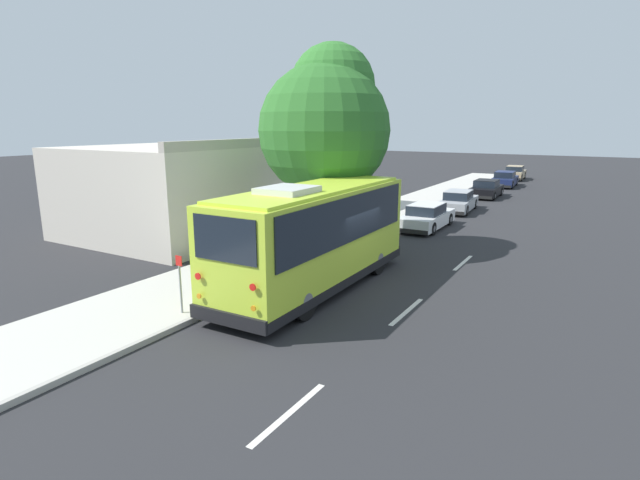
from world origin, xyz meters
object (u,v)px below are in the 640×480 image
object	(u,v)px
shuttle_bus	(315,232)
parked_sedan_tan	(515,173)
fire_hydrant	(342,234)
street_tree	(326,121)
parked_sedan_white	(427,217)
sign_post_far	(220,276)
parked_sedan_silver	(458,202)
sign_post_near	(180,284)
parked_sedan_navy	(505,179)
parked_sedan_black	(486,189)

from	to	relation	value
shuttle_bus	parked_sedan_tan	distance (m)	37.84
parked_sedan_tan	fire_hydrant	distance (m)	32.35
street_tree	shuttle_bus	bearing A→B (deg)	-153.98
parked_sedan_white	sign_post_far	bearing A→B (deg)	172.01
parked_sedan_silver	sign_post_far	distance (m)	19.71
sign_post_near	parked_sedan_silver	bearing A→B (deg)	-4.69
shuttle_bus	sign_post_far	distance (m)	3.27
sign_post_far	fire_hydrant	xyz separation A→B (m)	(7.94, 0.11, -0.22)
parked_sedan_silver	shuttle_bus	bearing A→B (deg)	176.45
parked_sedan_tan	fire_hydrant	world-z (taller)	parked_sedan_tan
shuttle_bus	parked_sedan_white	xyz separation A→B (m)	(11.18, 0.09, -1.28)
parked_sedan_tan	sign_post_near	distance (m)	41.86
parked_sedan_tan	street_tree	world-z (taller)	street_tree
parked_sedan_white	parked_sedan_navy	xyz separation A→B (m)	(20.44, 0.08, 0.01)
street_tree	fire_hydrant	distance (m)	4.93
parked_sedan_silver	parked_sedan_tan	world-z (taller)	parked_sedan_tan
parked_sedan_white	parked_sedan_black	size ratio (longest dim) A/B	1.07
parked_sedan_white	fire_hydrant	world-z (taller)	parked_sedan_white
parked_sedan_black	sign_post_near	distance (m)	28.36
parked_sedan_black	parked_sedan_navy	world-z (taller)	parked_sedan_navy
parked_sedan_tan	street_tree	size ratio (longest dim) A/B	0.53
parked_sedan_black	parked_sedan_navy	bearing A→B (deg)	-0.26
parked_sedan_white	fire_hydrant	distance (m)	5.98
parked_sedan_silver	parked_sedan_black	bearing A→B (deg)	-4.70
shuttle_bus	parked_sedan_black	xyz separation A→B (m)	(24.28, 0.05, -1.29)
shuttle_bus	sign_post_far	world-z (taller)	shuttle_bus
parked_sedan_navy	sign_post_far	distance (m)	34.10
parked_sedan_silver	parked_sedan_navy	bearing A→B (deg)	-3.87
parked_sedan_black	parked_sedan_tan	bearing A→B (deg)	0.44
parked_sedan_white	parked_sedan_tan	bearing A→B (deg)	0.22
shuttle_bus	parked_sedan_navy	size ratio (longest dim) A/B	1.88
parked_sedan_tan	sign_post_near	size ratio (longest dim) A/B	2.69
fire_hydrant	parked_sedan_black	bearing A→B (deg)	-5.88
parked_sedan_white	parked_sedan_navy	world-z (taller)	parked_sedan_navy
parked_sedan_silver	sign_post_near	xyz separation A→B (m)	(-21.21, 1.74, 0.40)
parked_sedan_white	parked_sedan_silver	size ratio (longest dim) A/B	0.99
parked_sedan_tan	street_tree	xyz separation A→B (m)	(-33.41, 1.72, 4.74)
parked_sedan_white	street_tree	bearing A→B (deg)	162.56
parked_sedan_silver	parked_sedan_tan	bearing A→B (deg)	-3.17
street_tree	sign_post_near	xyz separation A→B (m)	(-8.42, -0.27, -4.37)
parked_sedan_silver	parked_sedan_black	distance (m)	7.09
parked_sedan_black	parked_sedan_tan	distance (m)	13.54
parked_sedan_tan	shuttle_bus	bearing A→B (deg)	178.07
street_tree	fire_hydrant	size ratio (longest dim) A/B	10.20
shuttle_bus	street_tree	world-z (taller)	street_tree
parked_sedan_silver	parked_sedan_tan	distance (m)	20.63
parked_sedan_white	parked_sedan_black	world-z (taller)	parked_sedan_white
shuttle_bus	parked_sedan_silver	world-z (taller)	shuttle_bus
shuttle_bus	parked_sedan_navy	bearing A→B (deg)	-0.43
street_tree	sign_post_far	distance (m)	8.24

